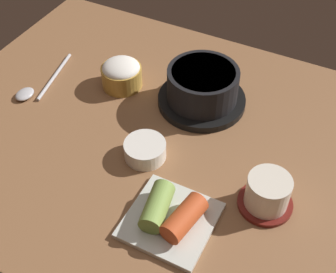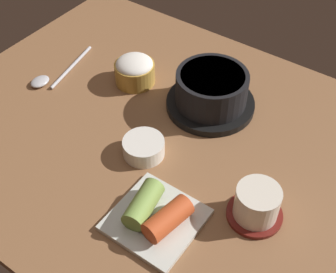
% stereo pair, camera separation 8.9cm
% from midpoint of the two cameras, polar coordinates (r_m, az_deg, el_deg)
% --- Properties ---
extents(dining_table, '(1.00, 0.76, 0.02)m').
position_cam_midpoint_polar(dining_table, '(0.94, -3.25, -0.66)').
color(dining_table, brown).
rests_on(dining_table, ground).
extents(stone_pot, '(0.19, 0.19, 0.09)m').
position_cam_midpoint_polar(stone_pot, '(0.97, 1.71, 5.94)').
color(stone_pot, black).
rests_on(stone_pot, dining_table).
extents(rice_bowl, '(0.09, 0.09, 0.06)m').
position_cam_midpoint_polar(rice_bowl, '(1.04, -8.28, 7.66)').
color(rice_bowl, '#B78C38').
rests_on(rice_bowl, dining_table).
extents(tea_cup_with_saucer, '(0.10, 0.10, 0.07)m').
position_cam_midpoint_polar(tea_cup_with_saucer, '(0.80, 9.21, -7.18)').
color(tea_cup_with_saucer, maroon).
rests_on(tea_cup_with_saucer, dining_table).
extents(banchan_cup_center, '(0.08, 0.08, 0.03)m').
position_cam_midpoint_polar(banchan_cup_center, '(0.88, -5.75, -1.78)').
color(banchan_cup_center, white).
rests_on(banchan_cup_center, dining_table).
extents(kimchi_plate, '(0.15, 0.15, 0.05)m').
position_cam_midpoint_polar(kimchi_plate, '(0.78, -2.97, -10.00)').
color(kimchi_plate, silver).
rests_on(kimchi_plate, dining_table).
extents(spoon, '(0.06, 0.19, 0.01)m').
position_cam_midpoint_polar(spoon, '(1.09, -18.49, 5.67)').
color(spoon, '#B7B7BC').
rests_on(spoon, dining_table).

